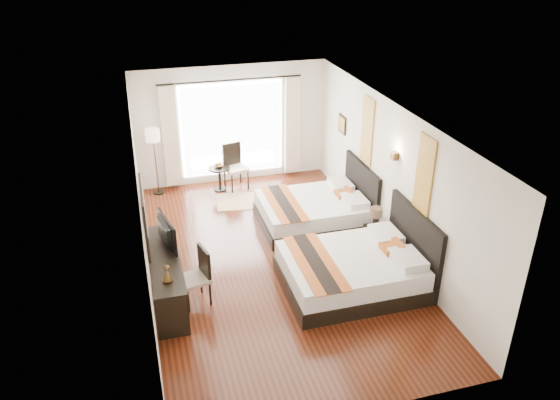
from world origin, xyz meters
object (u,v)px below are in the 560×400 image
object	(u,v)px
desk_chair	(196,287)
bed_far	(316,210)
floor_lamp	(153,140)
fruit_bowl	(219,166)
side_table	(220,179)
vase	(381,228)
television	(162,233)
nightstand	(377,239)
window_chair	(236,175)
console_desk	(166,277)
table_lamp	(376,213)
bed_near	(356,269)

from	to	relation	value
desk_chair	bed_far	bearing A→B (deg)	-159.21
desk_chair	floor_lamp	bearing A→B (deg)	-101.14
fruit_bowl	side_table	bearing A→B (deg)	-90.62
bed_far	vase	distance (m)	1.66
television	floor_lamp	bearing A→B (deg)	-14.30
nightstand	window_chair	xyz separation A→B (m)	(-2.03, 3.48, 0.09)
desk_chair	floor_lamp	xyz separation A→B (m)	(-0.29, 4.34, 1.02)
vase	nightstand	bearing A→B (deg)	81.03
television	console_desk	bearing A→B (deg)	164.69
bed_far	fruit_bowl	world-z (taller)	bed_far
side_table	window_chair	xyz separation A→B (m)	(0.39, 0.04, 0.04)
nightstand	desk_chair	xyz separation A→B (m)	(-3.55, -0.70, 0.06)
fruit_bowl	table_lamp	bearing A→B (deg)	-54.79
bed_near	floor_lamp	xyz separation A→B (m)	(-2.98, 4.63, 0.98)
table_lamp	vase	distance (m)	0.31
bed_far	desk_chair	bearing A→B (deg)	-144.31
desk_chair	floor_lamp	world-z (taller)	floor_lamp
console_desk	floor_lamp	distance (m)	4.16
nightstand	television	distance (m)	4.04
nightstand	side_table	world-z (taller)	side_table
bed_near	table_lamp	xyz separation A→B (m)	(0.82, 1.07, 0.41)
table_lamp	console_desk	size ratio (longest dim) A/B	0.16
table_lamp	window_chair	world-z (taller)	window_chair
table_lamp	desk_chair	bearing A→B (deg)	-167.50
nightstand	floor_lamp	world-z (taller)	floor_lamp
nightstand	television	xyz separation A→B (m)	(-3.97, -0.04, 0.78)
floor_lamp	fruit_bowl	size ratio (longest dim) A/B	7.57
desk_chair	fruit_bowl	world-z (taller)	desk_chair
bed_near	window_chair	xyz separation A→B (m)	(-1.18, 4.47, -0.02)
floor_lamp	window_chair	bearing A→B (deg)	-5.14
television	fruit_bowl	xyz separation A→B (m)	(1.54, 3.51, -0.42)
table_lamp	vase	xyz separation A→B (m)	(0.00, -0.25, -0.18)
television	desk_chair	xyz separation A→B (m)	(0.42, -0.66, -0.71)
bed_near	side_table	bearing A→B (deg)	109.56
bed_near	nightstand	world-z (taller)	bed_near
bed_far	console_desk	distance (m)	3.62
vase	side_table	size ratio (longest dim) A/B	0.23
nightstand	fruit_bowl	bearing A→B (deg)	124.91
bed_near	window_chair	distance (m)	4.62
vase	table_lamp	bearing A→B (deg)	90.73
table_lamp	console_desk	bearing A→B (deg)	-173.04
window_chair	nightstand	bearing A→B (deg)	16.27
television	fruit_bowl	bearing A→B (deg)	-35.93
nightstand	console_desk	world-z (taller)	console_desk
table_lamp	fruit_bowl	size ratio (longest dim) A/B	1.75
console_desk	table_lamp	bearing A→B (deg)	6.96
bed_far	window_chair	xyz separation A→B (m)	(-1.25, 2.19, 0.00)
nightstand	console_desk	size ratio (longest dim) A/B	0.22
table_lamp	floor_lamp	world-z (taller)	floor_lamp
floor_lamp	bed_far	bearing A→B (deg)	-37.71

